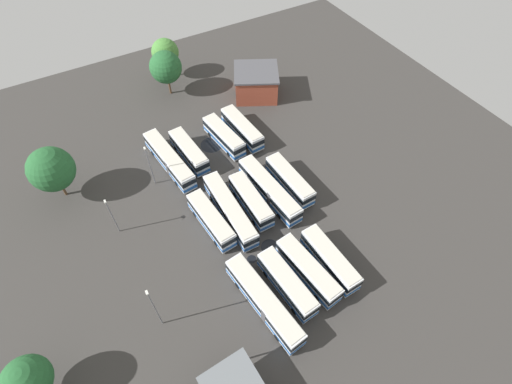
{
  "coord_description": "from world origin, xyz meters",
  "views": [
    {
      "loc": [
        -33.59,
        18.11,
        50.99
      ],
      "look_at": [
        1.07,
        -1.6,
        1.52
      ],
      "focal_mm": 27.1,
      "sensor_mm": 36.0,
      "label": 1
    }
  ],
  "objects_px": {
    "tree_northeast": "(27,381)",
    "bus_row1_slot0": "(290,180)",
    "bus_row2_slot4": "(169,160)",
    "bus_row0_slot2": "(308,270)",
    "lamp_post_mid_lot": "(150,165)",
    "bus_row0_slot4": "(264,302)",
    "bus_row1_slot1": "(269,190)",
    "bus_row0_slot3": "(287,283)",
    "bus_row1_slot4": "(211,220)",
    "tree_northwest": "(51,169)",
    "bus_row1_slot2": "(251,200)",
    "bus_row2_slot0": "(242,128)",
    "bus_row0_slot1": "(330,259)",
    "bus_row1_slot3": "(230,210)",
    "tree_south_edge": "(166,67)",
    "lamp_post_far_corner": "(155,308)",
    "tree_east_edge": "(165,52)",
    "bus_row2_slot3": "(189,151)",
    "lamp_post_near_entrance": "(112,215)",
    "depot_building": "(256,83)",
    "bus_row2_slot1": "(224,136)"
  },
  "relations": [
    {
      "from": "bus_row2_slot3",
      "to": "bus_row2_slot4",
      "type": "bearing_deg",
      "value": 94.16
    },
    {
      "from": "bus_row1_slot1",
      "to": "bus_row2_slot3",
      "type": "distance_m",
      "value": 16.77
    },
    {
      "from": "bus_row0_slot4",
      "to": "bus_row2_slot1",
      "type": "bearing_deg",
      "value": -17.29
    },
    {
      "from": "bus_row1_slot0",
      "to": "bus_row1_slot4",
      "type": "height_order",
      "value": "same"
    },
    {
      "from": "bus_row2_slot3",
      "to": "depot_building",
      "type": "relative_size",
      "value": 0.89
    },
    {
      "from": "lamp_post_far_corner",
      "to": "lamp_post_mid_lot",
      "type": "bearing_deg",
      "value": -18.17
    },
    {
      "from": "bus_row2_slot3",
      "to": "tree_northwest",
      "type": "relative_size",
      "value": 1.08
    },
    {
      "from": "bus_row0_slot1",
      "to": "lamp_post_near_entrance",
      "type": "relative_size",
      "value": 1.4
    },
    {
      "from": "lamp_post_near_entrance",
      "to": "depot_building",
      "type": "bearing_deg",
      "value": -61.28
    },
    {
      "from": "bus_row0_slot3",
      "to": "lamp_post_mid_lot",
      "type": "distance_m",
      "value": 29.37
    },
    {
      "from": "bus_row2_slot4",
      "to": "bus_row0_slot2",
      "type": "bearing_deg",
      "value": -163.05
    },
    {
      "from": "lamp_post_near_entrance",
      "to": "bus_row0_slot1",
      "type": "bearing_deg",
      "value": -130.33
    },
    {
      "from": "tree_northeast",
      "to": "bus_row1_slot0",
      "type": "bearing_deg",
      "value": -74.01
    },
    {
      "from": "bus_row0_slot1",
      "to": "bus_row0_slot4",
      "type": "distance_m",
      "value": 11.45
    },
    {
      "from": "bus_row1_slot3",
      "to": "tree_south_edge",
      "type": "distance_m",
      "value": 35.62
    },
    {
      "from": "bus_row0_slot2",
      "to": "bus_row1_slot4",
      "type": "distance_m",
      "value": 16.63
    },
    {
      "from": "bus_row1_slot0",
      "to": "lamp_post_mid_lot",
      "type": "xyz_separation_m",
      "value": [
        12.23,
        19.58,
        2.81
      ]
    },
    {
      "from": "lamp_post_mid_lot",
      "to": "tree_northeast",
      "type": "bearing_deg",
      "value": 136.74
    },
    {
      "from": "lamp_post_mid_lot",
      "to": "tree_northwest",
      "type": "relative_size",
      "value": 0.86
    },
    {
      "from": "bus_row0_slot3",
      "to": "bus_row1_slot1",
      "type": "xyz_separation_m",
      "value": [
        15.45,
        -6.43,
        0.0
      ]
    },
    {
      "from": "bus_row1_slot2",
      "to": "bus_row0_slot4",
      "type": "bearing_deg",
      "value": 156.67
    },
    {
      "from": "bus_row0_slot3",
      "to": "tree_east_edge",
      "type": "bearing_deg",
      "value": -4.83
    },
    {
      "from": "bus_row0_slot4",
      "to": "bus_row1_slot1",
      "type": "xyz_separation_m",
      "value": [
        16.14,
        -10.5,
        0.0
      ]
    },
    {
      "from": "bus_row0_slot1",
      "to": "tree_northeast",
      "type": "height_order",
      "value": "tree_northeast"
    },
    {
      "from": "bus_row2_slot0",
      "to": "bus_row0_slot3",
      "type": "bearing_deg",
      "value": 162.69
    },
    {
      "from": "depot_building",
      "to": "bus_row0_slot1",
      "type": "bearing_deg",
      "value": 164.92
    },
    {
      "from": "bus_row0_slot4",
      "to": "bus_row2_slot4",
      "type": "distance_m",
      "value": 30.65
    },
    {
      "from": "bus_row0_slot4",
      "to": "tree_northeast",
      "type": "xyz_separation_m",
      "value": [
        4.03,
        28.06,
        2.97
      ]
    },
    {
      "from": "bus_row1_slot1",
      "to": "lamp_post_far_corner",
      "type": "bearing_deg",
      "value": 116.0
    },
    {
      "from": "tree_south_edge",
      "to": "lamp_post_mid_lot",
      "type": "bearing_deg",
      "value": 152.22
    },
    {
      "from": "bus_row0_slot4",
      "to": "bus_row1_slot2",
      "type": "height_order",
      "value": "same"
    },
    {
      "from": "bus_row1_slot2",
      "to": "lamp_post_far_corner",
      "type": "bearing_deg",
      "value": 119.2
    },
    {
      "from": "bus_row1_slot1",
      "to": "tree_south_edge",
      "type": "bearing_deg",
      "value": 6.22
    },
    {
      "from": "lamp_post_far_corner",
      "to": "tree_south_edge",
      "type": "height_order",
      "value": "lamp_post_far_corner"
    },
    {
      "from": "bus_row0_slot1",
      "to": "bus_row1_slot4",
      "type": "height_order",
      "value": "same"
    },
    {
      "from": "bus_row0_slot3",
      "to": "bus_row2_slot4",
      "type": "distance_m",
      "value": 30.41
    },
    {
      "from": "bus_row1_slot3",
      "to": "bus_row1_slot4",
      "type": "distance_m",
      "value": 3.41
    },
    {
      "from": "bus_row2_slot3",
      "to": "bus_row1_slot4",
      "type": "bearing_deg",
      "value": 169.1
    },
    {
      "from": "depot_building",
      "to": "bus_row1_slot3",
      "type": "bearing_deg",
      "value": 143.04
    },
    {
      "from": "bus_row2_slot3",
      "to": "lamp_post_mid_lot",
      "type": "distance_m",
      "value": 8.48
    },
    {
      "from": "bus_row0_slot3",
      "to": "tree_northwest",
      "type": "xyz_separation_m",
      "value": [
        32.87,
        23.1,
        4.4
      ]
    },
    {
      "from": "bus_row0_slot4",
      "to": "bus_row1_slot1",
      "type": "bearing_deg",
      "value": -33.04
    },
    {
      "from": "lamp_post_mid_lot",
      "to": "tree_east_edge",
      "type": "relative_size",
      "value": 0.97
    },
    {
      "from": "bus_row1_slot1",
      "to": "bus_row1_slot2",
      "type": "bearing_deg",
      "value": 96.34
    },
    {
      "from": "bus_row2_slot4",
      "to": "depot_building",
      "type": "height_order",
      "value": "depot_building"
    },
    {
      "from": "bus_row2_slot4",
      "to": "tree_east_edge",
      "type": "xyz_separation_m",
      "value": [
        26.04,
        -10.1,
        4.03
      ]
    },
    {
      "from": "bus_row0_slot4",
      "to": "tree_northeast",
      "type": "relative_size",
      "value": 1.94
    },
    {
      "from": "bus_row1_slot0",
      "to": "lamp_post_mid_lot",
      "type": "relative_size",
      "value": 1.29
    },
    {
      "from": "lamp_post_mid_lot",
      "to": "lamp_post_far_corner",
      "type": "bearing_deg",
      "value": 161.83
    },
    {
      "from": "bus_row0_slot4",
      "to": "tree_northeast",
      "type": "height_order",
      "value": "tree_northeast"
    }
  ]
}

